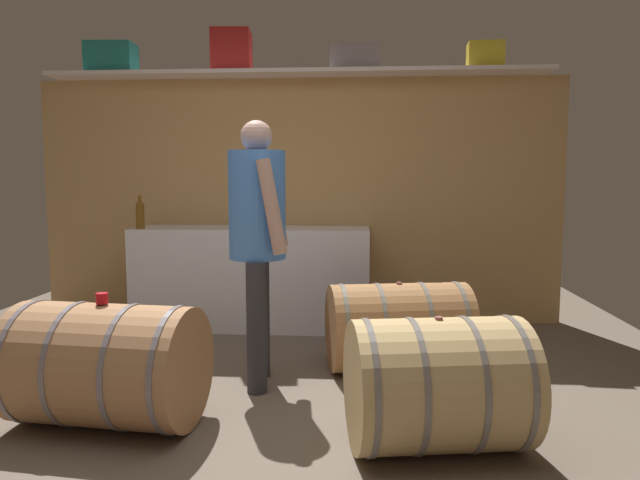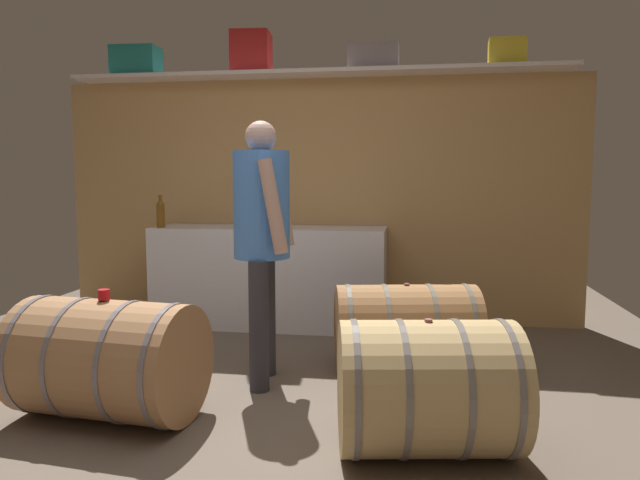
# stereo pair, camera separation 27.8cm
# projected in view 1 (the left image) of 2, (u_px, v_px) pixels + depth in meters

# --- Properties ---
(ground_plane) EXTENTS (5.79, 8.18, 0.02)m
(ground_plane) POSITION_uv_depth(u_px,v_px,m) (265.00, 394.00, 3.49)
(ground_plane) COLOR #685A4D
(back_wall_panel) EXTENTS (4.59, 0.10, 2.12)m
(back_wall_panel) POSITION_uv_depth(u_px,v_px,m) (298.00, 201.00, 5.23)
(back_wall_panel) COLOR tan
(back_wall_panel) RESTS_ON ground
(high_shelf_board) EXTENTS (4.22, 0.40, 0.03)m
(high_shelf_board) POSITION_uv_depth(u_px,v_px,m) (296.00, 74.00, 4.97)
(high_shelf_board) COLOR white
(high_shelf_board) RESTS_ON back_wall_panel
(toolcase_teal) EXTENTS (0.41, 0.28, 0.26)m
(toolcase_teal) POSITION_uv_depth(u_px,v_px,m) (111.00, 59.00, 5.06)
(toolcase_teal) COLOR teal
(toolcase_teal) RESTS_ON high_shelf_board
(toolcase_red) EXTENTS (0.34, 0.32, 0.35)m
(toolcase_red) POSITION_uv_depth(u_px,v_px,m) (232.00, 52.00, 4.98)
(toolcase_red) COLOR red
(toolcase_red) RESTS_ON high_shelf_board
(toolcase_grey) EXTENTS (0.42, 0.22, 0.21)m
(toolcase_grey) POSITION_uv_depth(u_px,v_px,m) (355.00, 58.00, 4.92)
(toolcase_grey) COLOR gray
(toolcase_grey) RESTS_ON high_shelf_board
(toolcase_yellow) EXTENTS (0.30, 0.25, 0.21)m
(toolcase_yellow) POSITION_uv_depth(u_px,v_px,m) (485.00, 56.00, 4.84)
(toolcase_yellow) COLOR gold
(toolcase_yellow) RESTS_ON high_shelf_board
(work_cabinet) EXTENTS (1.97, 0.54, 0.85)m
(work_cabinet) POSITION_uv_depth(u_px,v_px,m) (252.00, 277.00, 4.99)
(work_cabinet) COLOR white
(work_cabinet) RESTS_ON ground
(wine_bottle_amber) EXTENTS (0.07, 0.07, 0.27)m
(wine_bottle_amber) POSITION_uv_depth(u_px,v_px,m) (140.00, 214.00, 4.81)
(wine_bottle_amber) COLOR brown
(wine_bottle_amber) RESTS_ON work_cabinet
(wine_glass) EXTENTS (0.09, 0.09, 0.14)m
(wine_glass) POSITION_uv_depth(u_px,v_px,m) (252.00, 216.00, 5.06)
(wine_glass) COLOR white
(wine_glass) RESTS_ON work_cabinet
(wine_barrel_near) EXTENTS (0.99, 0.72, 0.64)m
(wine_barrel_near) POSITION_uv_depth(u_px,v_px,m) (106.00, 365.00, 3.01)
(wine_barrel_near) COLOR #A4734B
(wine_barrel_near) RESTS_ON ground
(wine_barrel_far) EXTENTS (0.89, 0.74, 0.63)m
(wine_barrel_far) POSITION_uv_depth(u_px,v_px,m) (437.00, 384.00, 2.74)
(wine_barrel_far) COLOR tan
(wine_barrel_far) RESTS_ON ground
(wine_barrel_flank) EXTENTS (1.00, 0.73, 0.59)m
(wine_barrel_flank) POSITION_uv_depth(u_px,v_px,m) (398.00, 327.00, 3.88)
(wine_barrel_flank) COLOR #A57244
(wine_barrel_flank) RESTS_ON ground
(tasting_cup) EXTENTS (0.06, 0.06, 0.05)m
(tasting_cup) POSITION_uv_depth(u_px,v_px,m) (102.00, 298.00, 2.97)
(tasting_cup) COLOR red
(tasting_cup) RESTS_ON wine_barrel_near
(winemaker_pouring) EXTENTS (0.38, 0.49, 1.61)m
(winemaker_pouring) POSITION_uv_depth(u_px,v_px,m) (258.00, 225.00, 3.54)
(winemaker_pouring) COLOR #2E2E36
(winemaker_pouring) RESTS_ON ground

